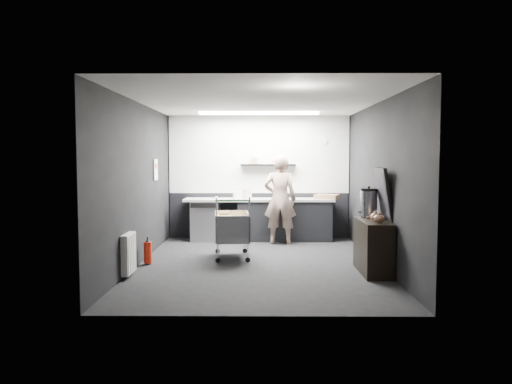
{
  "coord_description": "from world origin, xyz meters",
  "views": [
    {
      "loc": [
        0.03,
        -8.25,
        1.79
      ],
      "look_at": [
        -0.04,
        0.4,
        1.18
      ],
      "focal_mm": 35.0,
      "sensor_mm": 36.0,
      "label": 1
    }
  ],
  "objects": [
    {
      "name": "white_container",
      "position": [
        -0.45,
        2.37,
        0.98
      ],
      "size": [
        0.21,
        0.19,
        0.15
      ],
      "primitive_type": "cube",
      "rotation": [
        0.0,
        0.0,
        0.37
      ],
      "color": "white",
      "rests_on": "prep_counter"
    },
    {
      "name": "wall_front",
      "position": [
        0.0,
        -2.75,
        1.35
      ],
      "size": [
        5.5,
        0.0,
        5.5
      ],
      "primitive_type": "plane",
      "rotation": [
        -1.57,
        0.0,
        0.0
      ],
      "color": "black",
      "rests_on": "floor"
    },
    {
      "name": "sideboard",
      "position": [
        1.79,
        -0.59,
        0.52
      ],
      "size": [
        0.46,
        1.09,
        1.63
      ],
      "color": "black",
      "rests_on": "floor"
    },
    {
      "name": "shopping_cart",
      "position": [
        -0.48,
        0.53,
        0.52
      ],
      "size": [
        0.67,
        1.03,
        1.08
      ],
      "color": "silver",
      "rests_on": "floor"
    },
    {
      "name": "cardboard_box",
      "position": [
        1.45,
        2.37,
        0.95
      ],
      "size": [
        0.58,
        0.52,
        0.1
      ],
      "primitive_type": "cube",
      "rotation": [
        0.0,
        0.0,
        -0.41
      ],
      "color": "#8C6A4A",
      "rests_on": "prep_counter"
    },
    {
      "name": "dado_panel",
      "position": [
        0.0,
        2.73,
        0.5
      ],
      "size": [
        3.95,
        0.02,
        1.0
      ],
      "primitive_type": "cube",
      "color": "black",
      "rests_on": "wall_back"
    },
    {
      "name": "poster_red_band",
      "position": [
        -1.98,
        1.3,
        1.62
      ],
      "size": [
        0.02,
        0.22,
        0.1
      ],
      "primitive_type": "cube",
      "color": "red",
      "rests_on": "poster"
    },
    {
      "name": "wall_back",
      "position": [
        0.0,
        2.75,
        1.35
      ],
      "size": [
        5.5,
        0.0,
        5.5
      ],
      "primitive_type": "plane",
      "rotation": [
        1.57,
        0.0,
        0.0
      ],
      "color": "black",
      "rests_on": "floor"
    },
    {
      "name": "wall_clock",
      "position": [
        1.4,
        2.72,
        2.15
      ],
      "size": [
        0.2,
        0.03,
        0.2
      ],
      "primitive_type": "cylinder",
      "rotation": [
        1.57,
        0.0,
        0.0
      ],
      "color": "white",
      "rests_on": "wall_back"
    },
    {
      "name": "wall_right",
      "position": [
        2.0,
        0.0,
        1.35
      ],
      "size": [
        0.0,
        5.5,
        5.5
      ],
      "primitive_type": "plane",
      "rotation": [
        1.57,
        0.0,
        -1.57
      ],
      "color": "black",
      "rests_on": "floor"
    },
    {
      "name": "ceiling_strip",
      "position": [
        0.0,
        1.85,
        2.67
      ],
      "size": [
        2.4,
        0.2,
        0.04
      ],
      "primitive_type": "cube",
      "color": "white",
      "rests_on": "ceiling"
    },
    {
      "name": "ceiling",
      "position": [
        0.0,
        0.0,
        2.7
      ],
      "size": [
        5.5,
        5.5,
        0.0
      ],
      "primitive_type": "plane",
      "rotation": [
        3.14,
        0.0,
        0.0
      ],
      "color": "white",
      "rests_on": "wall_back"
    },
    {
      "name": "radiator",
      "position": [
        -1.94,
        -0.9,
        0.35
      ],
      "size": [
        0.1,
        0.5,
        0.6
      ],
      "primitive_type": "cube",
      "color": "white",
      "rests_on": "wall_left"
    },
    {
      "name": "person",
      "position": [
        0.44,
        1.97,
        0.92
      ],
      "size": [
        0.71,
        0.49,
        1.84
      ],
      "primitive_type": "imported",
      "rotation": [
        0.0,
        0.0,
        3.06
      ],
      "color": "beige",
      "rests_on": "floor"
    },
    {
      "name": "wall_left",
      "position": [
        -2.0,
        0.0,
        1.35
      ],
      "size": [
        0.0,
        5.5,
        5.5
      ],
      "primitive_type": "plane",
      "rotation": [
        1.57,
        0.0,
        1.57
      ],
      "color": "black",
      "rests_on": "floor"
    },
    {
      "name": "floor",
      "position": [
        0.0,
        0.0,
        0.0
      ],
      "size": [
        5.5,
        5.5,
        0.0
      ],
      "primitive_type": "plane",
      "color": "black",
      "rests_on": "ground"
    },
    {
      "name": "poster",
      "position": [
        -1.98,
        1.3,
        1.55
      ],
      "size": [
        0.02,
        0.3,
        0.4
      ],
      "primitive_type": "cube",
      "color": "white",
      "rests_on": "wall_left"
    },
    {
      "name": "prep_counter",
      "position": [
        0.14,
        2.42,
        0.46
      ],
      "size": [
        3.2,
        0.61,
        0.9
      ],
      "color": "black",
      "rests_on": "floor"
    },
    {
      "name": "pink_tub",
      "position": [
        -0.25,
        2.42,
        1.0
      ],
      "size": [
        0.21,
        0.21,
        0.21
      ],
      "primitive_type": "cylinder",
      "color": "beige",
      "rests_on": "prep_counter"
    },
    {
      "name": "fire_extinguisher",
      "position": [
        -1.85,
        -0.03,
        0.21
      ],
      "size": [
        0.13,
        0.13,
        0.44
      ],
      "color": "red",
      "rests_on": "floor"
    },
    {
      "name": "floating_shelf",
      "position": [
        0.2,
        2.62,
        1.62
      ],
      "size": [
        1.2,
        0.22,
        0.04
      ],
      "primitive_type": "cube",
      "color": "black",
      "rests_on": "wall_back"
    },
    {
      "name": "kitchen_wall_panel",
      "position": [
        0.0,
        2.73,
        1.85
      ],
      "size": [
        3.95,
        0.02,
        1.7
      ],
      "primitive_type": "cube",
      "color": "silver",
      "rests_on": "wall_back"
    }
  ]
}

